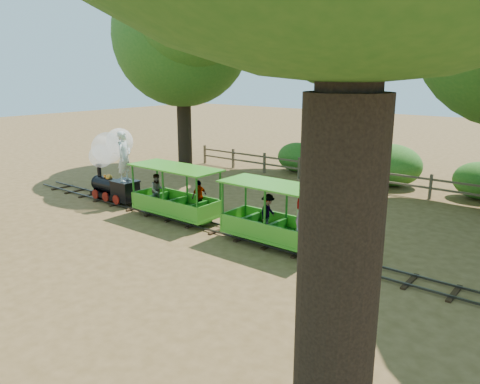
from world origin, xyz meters
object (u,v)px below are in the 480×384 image
Objects in this scene: carriage_front at (175,198)px; fence at (359,175)px; locomotive at (112,159)px; carriage_rear at (279,221)px.

carriage_front reaches higher than fence.
locomotive is 0.88× the size of carriage_rear.
fence is (3.00, 7.99, -0.16)m from carriage_front.
carriage_rear is (7.68, -0.05, -0.89)m from locomotive.
carriage_rear is at bearing -0.41° from locomotive.
carriage_front is 4.23m from carriage_rear.
fence is at bearing 69.40° from carriage_front.
locomotive is at bearing -129.10° from fence.
carriage_front is 1.00× the size of carriage_rear.
carriage_front and carriage_rear have the same top height.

